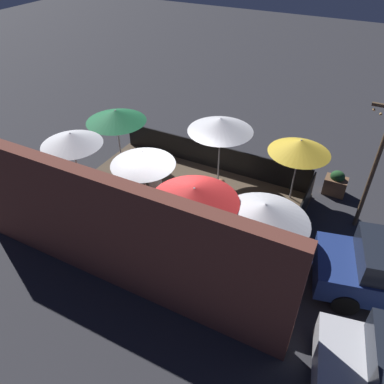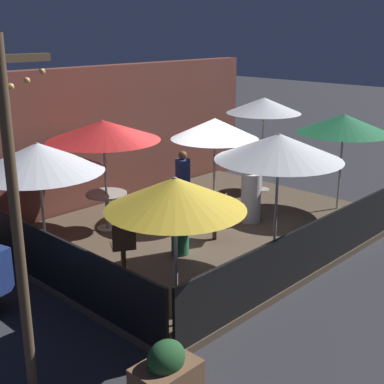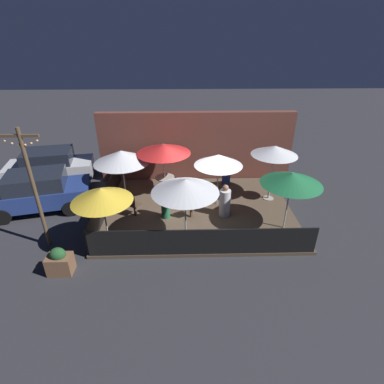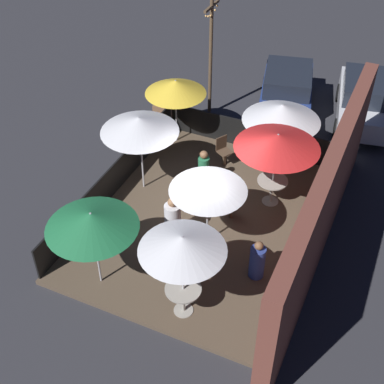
% 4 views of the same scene
% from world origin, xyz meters
% --- Properties ---
extents(ground_plane, '(60.00, 60.00, 0.00)m').
position_xyz_m(ground_plane, '(0.00, 0.00, 0.00)').
color(ground_plane, '#2D2D33').
extents(patio_deck, '(7.50, 5.72, 0.12)m').
position_xyz_m(patio_deck, '(0.00, 0.00, 0.06)').
color(patio_deck, brown).
rests_on(patio_deck, ground_plane).
extents(building_wall, '(9.10, 0.36, 3.34)m').
position_xyz_m(building_wall, '(0.00, 3.09, 1.67)').
color(building_wall, brown).
rests_on(building_wall, ground_plane).
extents(fence_front, '(7.30, 0.05, 0.95)m').
position_xyz_m(fence_front, '(0.00, -2.82, 0.59)').
color(fence_front, black).
rests_on(fence_front, patio_deck).
extents(fence_side_left, '(0.05, 5.52, 0.95)m').
position_xyz_m(fence_side_left, '(-3.71, 0.00, 0.59)').
color(fence_side_left, black).
rests_on(fence_side_left, patio_deck).
extents(patio_umbrella_0, '(1.87, 1.87, 2.39)m').
position_xyz_m(patio_umbrella_0, '(3.06, 0.80, 2.31)').
color(patio_umbrella_0, '#B2B2B7').
rests_on(patio_umbrella_0, patio_deck).
extents(patio_umbrella_1, '(2.29, 2.29, 2.30)m').
position_xyz_m(patio_umbrella_1, '(-1.43, 1.44, 2.21)').
color(patio_umbrella_1, '#B2B2B7').
rests_on(patio_umbrella_1, patio_deck).
extents(patio_umbrella_2, '(2.29, 2.29, 2.16)m').
position_xyz_m(patio_umbrella_2, '(-3.14, 1.06, 2.02)').
color(patio_umbrella_2, '#B2B2B7').
rests_on(patio_umbrella_2, patio_deck).
extents(patio_umbrella_3, '(2.16, 2.16, 2.39)m').
position_xyz_m(patio_umbrella_3, '(-0.55, -2.17, 2.28)').
color(patio_umbrella_3, '#B2B2B7').
rests_on(patio_umbrella_3, patio_deck).
extents(patio_umbrella_4, '(2.11, 2.11, 2.21)m').
position_xyz_m(patio_umbrella_4, '(3.07, -1.41, 2.12)').
color(patio_umbrella_4, '#B2B2B7').
rests_on(patio_umbrella_4, patio_deck).
extents(patio_umbrella_5, '(1.92, 1.92, 2.19)m').
position_xyz_m(patio_umbrella_5, '(0.77, 0.41, 2.08)').
color(patio_umbrella_5, '#B2B2B7').
rests_on(patio_umbrella_5, patio_deck).
extents(patio_umbrella_6, '(1.91, 1.91, 2.19)m').
position_xyz_m(patio_umbrella_6, '(-3.12, -2.33, 2.09)').
color(patio_umbrella_6, '#B2B2B7').
rests_on(patio_umbrella_6, patio_deck).
extents(dining_table_0, '(0.83, 0.83, 0.78)m').
position_xyz_m(dining_table_0, '(3.06, 0.80, 0.73)').
color(dining_table_0, '#9E998E').
rests_on(dining_table_0, patio_deck).
extents(dining_table_1, '(0.85, 0.85, 0.78)m').
position_xyz_m(dining_table_1, '(-1.43, 1.44, 0.73)').
color(dining_table_1, '#9E998E').
rests_on(dining_table_1, patio_deck).
extents(patio_chair_0, '(0.55, 0.55, 0.94)m').
position_xyz_m(patio_chair_0, '(-2.55, -0.47, 0.64)').
color(patio_chair_0, '#4C3828').
rests_on(patio_chair_0, patio_deck).
extents(patio_chair_1, '(0.54, 0.54, 0.92)m').
position_xyz_m(patio_chair_1, '(-0.29, -0.65, 0.62)').
color(patio_chair_1, '#4C3828').
rests_on(patio_chair_1, patio_deck).
extents(patio_chair_2, '(0.56, 0.56, 0.94)m').
position_xyz_m(patio_chair_2, '(-0.30, 0.59, 0.64)').
color(patio_chair_2, '#4C3828').
rests_on(patio_chair_2, patio_deck).
extents(patron_0, '(0.54, 0.54, 1.32)m').
position_xyz_m(patron_0, '(0.98, -0.47, 0.70)').
color(patron_0, silver).
rests_on(patron_0, patio_deck).
extents(patron_1, '(0.44, 0.44, 1.24)m').
position_xyz_m(patron_1, '(-1.31, -0.59, 0.69)').
color(patron_1, '#236642').
rests_on(patron_1, patio_deck).
extents(patron_2, '(0.53, 0.53, 1.13)m').
position_xyz_m(patron_2, '(1.35, 1.96, 0.62)').
color(patron_2, navy).
rests_on(patron_2, patio_deck).
extents(planter_box, '(0.73, 0.51, 0.90)m').
position_xyz_m(planter_box, '(-4.35, -3.41, 0.40)').
color(planter_box, brown).
rests_on(planter_box, ground_plane).
extents(light_post, '(1.10, 0.12, 4.14)m').
position_xyz_m(light_post, '(-5.25, -2.06, 2.30)').
color(light_post, brown).
rests_on(light_post, ground_plane).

